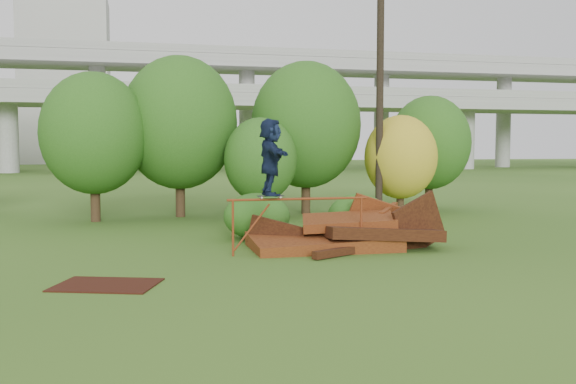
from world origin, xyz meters
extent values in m
plane|color=#2D5116|center=(0.00, 0.00, 0.00)|extent=(240.00, 240.00, 0.00)
cube|color=#40170B|center=(0.31, 2.62, 0.18)|extent=(3.91, 2.42, 0.65)
cube|color=black|center=(1.81, 2.32, 0.42)|extent=(3.18, 2.12, 0.60)
cube|color=#40170B|center=(1.11, 2.82, 0.70)|extent=(2.85, 2.23, 0.52)
cube|color=black|center=(2.91, 2.12, 0.65)|extent=(1.82, 0.61, 1.81)
cube|color=#40170B|center=(2.11, 3.62, 0.55)|extent=(1.84, 0.62, 1.79)
cube|color=black|center=(-0.89, 3.02, 0.35)|extent=(1.52, 0.95, 1.09)
cube|color=black|center=(0.61, 1.42, 0.12)|extent=(2.13, 1.28, 0.19)
cube|color=#40170B|center=(2.51, 3.32, 0.95)|extent=(0.97, 1.14, 0.33)
cylinder|color=maroon|center=(-2.24, 1.94, 0.71)|extent=(0.06, 0.06, 1.42)
cylinder|color=maroon|center=(1.17, 1.93, 0.71)|extent=(0.06, 0.06, 1.42)
cylinder|color=maroon|center=(-0.53, 1.94, 1.42)|extent=(3.71, 0.07, 0.06)
cube|color=black|center=(-1.27, 1.94, 1.51)|extent=(0.68, 0.19, 0.02)
cylinder|color=beige|center=(-1.51, 1.87, 1.48)|extent=(0.05, 0.03, 0.05)
cylinder|color=beige|center=(-1.51, 2.02, 1.48)|extent=(0.05, 0.03, 0.05)
cylinder|color=beige|center=(-1.02, 1.86, 1.48)|extent=(0.05, 0.03, 0.05)
cylinder|color=beige|center=(-1.02, 2.01, 1.48)|extent=(0.05, 0.03, 0.05)
imported|color=#121D38|center=(-1.27, 1.94, 2.50)|extent=(0.63, 1.83, 1.96)
cube|color=black|center=(-5.20, -0.90, 0.01)|extent=(2.31, 1.97, 0.03)
cylinder|color=black|center=(-6.08, 10.61, 0.90)|extent=(0.35, 0.35, 1.80)
ellipsoid|color=#1A4111|center=(-6.08, 10.61, 3.26)|extent=(3.91, 3.91, 4.49)
cylinder|color=black|center=(-2.92, 11.56, 1.00)|extent=(0.37, 0.37, 2.01)
ellipsoid|color=#1A4111|center=(-2.92, 11.56, 3.71)|extent=(4.55, 4.55, 5.23)
cylinder|color=black|center=(-0.07, 9.60, 0.63)|extent=(0.31, 0.31, 1.26)
ellipsoid|color=#1A4111|center=(-0.07, 9.60, 2.29)|extent=(2.74, 2.74, 3.16)
cylinder|color=black|center=(2.21, 11.55, 0.99)|extent=(0.37, 0.37, 1.97)
ellipsoid|color=#1A4111|center=(2.21, 11.55, 3.67)|extent=(4.51, 4.51, 5.19)
cylinder|color=black|center=(5.75, 10.04, 0.63)|extent=(0.31, 0.31, 1.26)
ellipsoid|color=#A58C19|center=(5.75, 10.04, 2.36)|extent=(2.93, 2.93, 3.36)
cylinder|color=black|center=(7.89, 11.89, 0.81)|extent=(0.34, 0.34, 1.62)
ellipsoid|color=#1A4111|center=(7.89, 11.89, 2.95)|extent=(3.55, 3.55, 4.09)
ellipsoid|color=#1A4111|center=(-1.10, 4.78, 0.69)|extent=(2.00, 1.85, 1.39)
ellipsoid|color=#1A4111|center=(2.06, 4.72, 0.66)|extent=(1.86, 1.70, 1.32)
cylinder|color=black|center=(4.59, 9.42, 5.37)|extent=(0.28, 0.28, 10.74)
cube|color=gray|center=(0.00, 60.00, 8.00)|extent=(160.00, 9.00, 1.40)
cube|color=gray|center=(0.00, 66.00, 13.00)|extent=(160.00, 9.00, 1.40)
cylinder|color=gray|center=(-18.00, 60.00, 4.00)|extent=(2.20, 2.20, 8.00)
cylinder|color=gray|center=(0.00, 60.00, 4.00)|extent=(2.20, 2.20, 8.00)
cylinder|color=gray|center=(18.00, 60.00, 4.00)|extent=(2.20, 2.20, 8.00)
cube|color=#9E9E99|center=(-16.00, 102.00, 14.00)|extent=(14.00, 14.00, 28.00)
camera|label=1|loc=(-4.57, -13.98, 2.75)|focal=40.00mm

